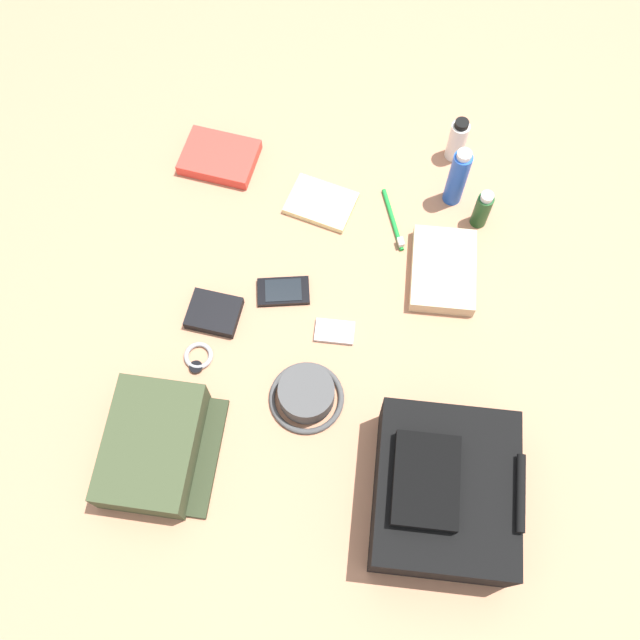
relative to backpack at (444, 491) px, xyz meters
name	(u,v)px	position (x,y,z in m)	size (l,w,h in m)	color
ground_plane	(320,330)	(-0.33, -0.27, -0.08)	(2.64, 2.02, 0.02)	tan
backpack	(444,491)	(0.00, 0.00, 0.00)	(0.31, 0.26, 0.16)	black
toiletry_pouch	(154,446)	(-0.02, -0.56, -0.03)	(0.25, 0.22, 0.08)	#384228
bucket_hat	(306,395)	(-0.17, -0.28, -0.04)	(0.16, 0.16, 0.06)	#474747
toothpaste_tube	(457,140)	(-0.82, -0.01, -0.01)	(0.04, 0.04, 0.12)	white
deodorant_spray	(458,177)	(-0.70, -0.01, 0.01)	(0.04, 0.04, 0.17)	blue
shampoo_bottle	(482,209)	(-0.64, 0.05, -0.02)	(0.04, 0.04, 0.11)	#19471E
paperback_novel	(220,158)	(-0.73, -0.57, -0.06)	(0.15, 0.19, 0.03)	red
cell_phone	(283,291)	(-0.40, -0.37, -0.06)	(0.09, 0.12, 0.01)	black
media_player	(334,332)	(-0.32, -0.24, -0.06)	(0.05, 0.08, 0.01)	#B7B7BC
wristwatch	(198,357)	(-0.23, -0.52, -0.06)	(0.07, 0.06, 0.01)	#99999E
toothbrush	(394,223)	(-0.61, -0.14, -0.06)	(0.16, 0.06, 0.02)	#198C33
wallet	(214,312)	(-0.33, -0.51, -0.06)	(0.09, 0.11, 0.02)	black
notepad	(321,203)	(-0.64, -0.31, -0.06)	(0.11, 0.15, 0.02)	beige
folded_towel	(443,270)	(-0.50, -0.02, -0.05)	(0.20, 0.14, 0.04)	#C6B289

